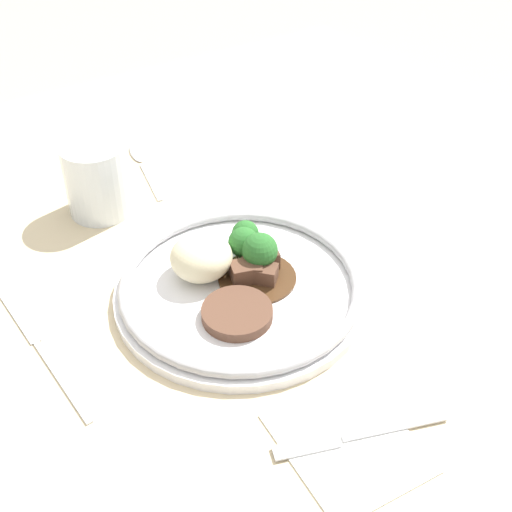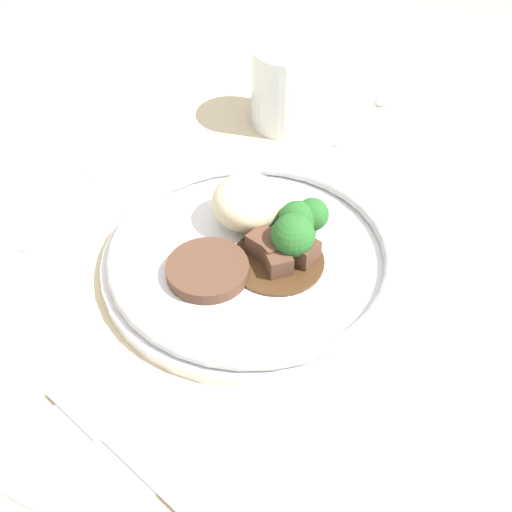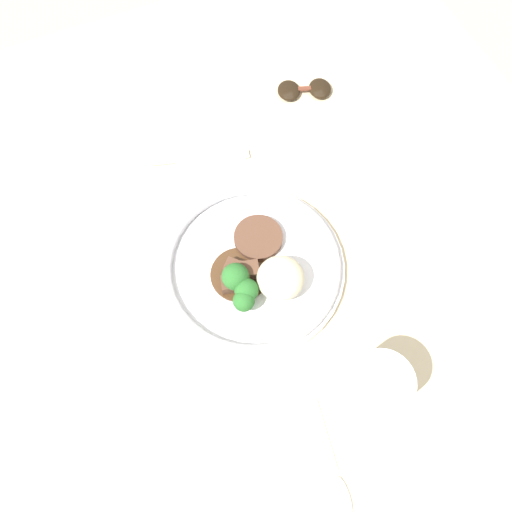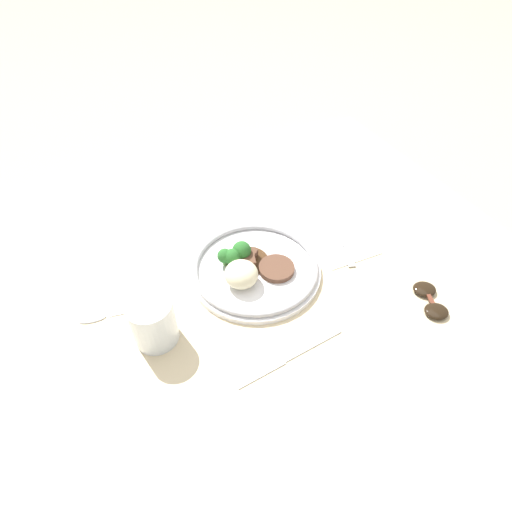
# 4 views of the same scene
# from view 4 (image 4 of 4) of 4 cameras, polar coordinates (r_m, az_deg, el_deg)

# --- Properties ---
(ground_plane) EXTENTS (8.00, 8.00, 0.00)m
(ground_plane) POSITION_cam_4_polar(r_m,az_deg,el_deg) (0.91, 0.95, -4.99)
(ground_plane) COLOR tan
(dining_table) EXTENTS (1.24, 1.14, 0.04)m
(dining_table) POSITION_cam_4_polar(r_m,az_deg,el_deg) (0.89, 0.96, -4.15)
(dining_table) COLOR beige
(dining_table) RESTS_ON ground
(napkin) EXTENTS (0.14, 0.12, 0.00)m
(napkin) POSITION_cam_4_polar(r_m,az_deg,el_deg) (0.97, 12.46, 1.46)
(napkin) COLOR white
(napkin) RESTS_ON dining_table
(plate) EXTENTS (0.29, 0.29, 0.06)m
(plate) POSITION_cam_4_polar(r_m,az_deg,el_deg) (0.88, -0.43, -1.67)
(plate) COLOR white
(plate) RESTS_ON dining_table
(juice_glass) EXTENTS (0.08, 0.08, 0.10)m
(juice_glass) POSITION_cam_4_polar(r_m,az_deg,el_deg) (0.77, -14.40, -9.36)
(juice_glass) COLOR orange
(juice_glass) RESTS_ON dining_table
(fork) EXTENTS (0.06, 0.17, 0.00)m
(fork) POSITION_cam_4_polar(r_m,az_deg,el_deg) (0.97, 12.32, 1.44)
(fork) COLOR silver
(fork) RESTS_ON napkin
(knife) EXTENTS (0.23, 0.03, 0.00)m
(knife) POSITION_cam_4_polar(r_m,az_deg,el_deg) (0.76, 4.49, -14.51)
(knife) COLOR silver
(knife) RESTS_ON dining_table
(spoon) EXTENTS (0.16, 0.04, 0.01)m
(spoon) POSITION_cam_4_polar(r_m,az_deg,el_deg) (0.87, -21.01, -8.10)
(spoon) COLOR silver
(spoon) RESTS_ON dining_table
(sunglasses) EXTENTS (0.08, 0.11, 0.01)m
(sunglasses) POSITION_cam_4_polar(r_m,az_deg,el_deg) (0.90, 23.64, -5.75)
(sunglasses) COLOR black
(sunglasses) RESTS_ON dining_table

